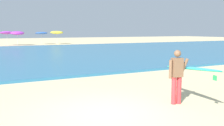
% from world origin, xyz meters
% --- Properties ---
extents(ground_plane, '(160.00, 160.00, 0.00)m').
position_xyz_m(ground_plane, '(0.00, 0.00, 0.00)').
color(ground_plane, beige).
extents(sea, '(120.00, 28.00, 0.14)m').
position_xyz_m(sea, '(0.00, 19.64, 0.07)').
color(sea, teal).
rests_on(sea, ground).
extents(surfer_with_board, '(1.15, 2.98, 1.73)m').
position_xyz_m(surfer_with_board, '(2.66, -0.22, 1.03)').
color(surfer_with_board, red).
rests_on(surfer_with_board, ground).
extents(beach_umbrella_4, '(2.06, 2.09, 2.36)m').
position_xyz_m(beach_umbrella_4, '(1.21, 38.04, 2.03)').
color(beach_umbrella_4, beige).
rests_on(beach_umbrella_4, ground).
extents(beach_umbrella_5, '(2.17, 2.21, 2.35)m').
position_xyz_m(beach_umbrella_5, '(2.69, 37.33, 1.98)').
color(beach_umbrella_5, beige).
rests_on(beach_umbrella_5, ground).
extents(beach_umbrella_6, '(2.10, 2.12, 2.20)m').
position_xyz_m(beach_umbrella_6, '(6.91, 39.09, 1.93)').
color(beach_umbrella_6, beige).
rests_on(beach_umbrella_6, ground).
extents(beach_umbrella_7, '(2.23, 2.25, 2.36)m').
position_xyz_m(beach_umbrella_7, '(9.49, 38.60, 2.05)').
color(beach_umbrella_7, beige).
rests_on(beach_umbrella_7, ground).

